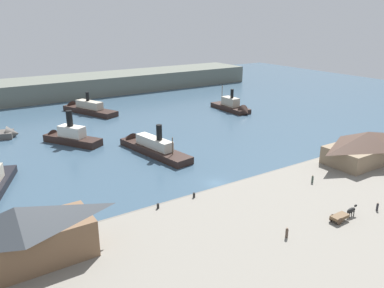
{
  "coord_description": "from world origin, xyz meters",
  "views": [
    {
      "loc": [
        -43.6,
        -57.94,
        33.02
      ],
      "look_at": [
        6.63,
        19.38,
        2.0
      ],
      "focal_mm": 35.39,
      "sensor_mm": 36.0,
      "label": 1
    }
  ],
  "objects_px": {
    "horse_cart": "(344,214)",
    "ferry_departing_north": "(234,107)",
    "pedestrian_near_cart": "(312,179)",
    "ferry_approaching_east": "(68,136)",
    "pedestrian_near_west_shed": "(287,233)",
    "mooring_post_center_east": "(158,206)",
    "ferry_moored_east": "(85,108)",
    "pedestrian_walking_east": "(377,207)",
    "ferry_outer_harbor": "(148,146)",
    "ferry_shed_customs_shed": "(366,146)",
    "ferry_shed_east_terminal": "(19,236)",
    "mooring_post_center_west": "(194,195)"
  },
  "relations": [
    {
      "from": "ferry_shed_customs_shed",
      "to": "ferry_outer_harbor",
      "type": "relative_size",
      "value": 0.78
    },
    {
      "from": "pedestrian_near_cart",
      "to": "mooring_post_center_east",
      "type": "relative_size",
      "value": 1.83
    },
    {
      "from": "ferry_shed_east_terminal",
      "to": "mooring_post_center_east",
      "type": "relative_size",
      "value": 21.56
    },
    {
      "from": "mooring_post_center_west",
      "to": "pedestrian_near_cart",
      "type": "bearing_deg",
      "value": -17.7
    },
    {
      "from": "pedestrian_walking_east",
      "to": "mooring_post_center_east",
      "type": "bearing_deg",
      "value": 145.86
    },
    {
      "from": "ferry_shed_east_terminal",
      "to": "ferry_departing_north",
      "type": "distance_m",
      "value": 100.51
    },
    {
      "from": "ferry_shed_east_terminal",
      "to": "ferry_departing_north",
      "type": "relative_size",
      "value": 1.02
    },
    {
      "from": "ferry_departing_north",
      "to": "ferry_approaching_east",
      "type": "height_order",
      "value": "ferry_approaching_east"
    },
    {
      "from": "pedestrian_near_cart",
      "to": "ferry_approaching_east",
      "type": "xyz_separation_m",
      "value": [
        -33.17,
        56.37,
        -0.11
      ]
    },
    {
      "from": "pedestrian_near_west_shed",
      "to": "ferry_approaching_east",
      "type": "xyz_separation_m",
      "value": [
        -13.89,
        67.75,
        -0.15
      ]
    },
    {
      "from": "ferry_shed_customs_shed",
      "to": "ferry_departing_north",
      "type": "distance_m",
      "value": 59.09
    },
    {
      "from": "pedestrian_walking_east",
      "to": "ferry_outer_harbor",
      "type": "xyz_separation_m",
      "value": [
        -17.94,
        52.16,
        -0.45
      ]
    },
    {
      "from": "ferry_moored_east",
      "to": "pedestrian_near_west_shed",
      "type": "bearing_deg",
      "value": -90.7
    },
    {
      "from": "pedestrian_near_west_shed",
      "to": "mooring_post_center_east",
      "type": "bearing_deg",
      "value": 122.52
    },
    {
      "from": "mooring_post_center_east",
      "to": "ferry_outer_harbor",
      "type": "relative_size",
      "value": 0.03
    },
    {
      "from": "ferry_shed_east_terminal",
      "to": "ferry_outer_harbor",
      "type": "relative_size",
      "value": 0.73
    },
    {
      "from": "pedestrian_near_cart",
      "to": "ferry_departing_north",
      "type": "bearing_deg",
      "value": 64.67
    },
    {
      "from": "horse_cart",
      "to": "pedestrian_near_west_shed",
      "type": "xyz_separation_m",
      "value": [
        -11.86,
        1.27,
        -0.13
      ]
    },
    {
      "from": "ferry_departing_north",
      "to": "pedestrian_near_cart",
      "type": "bearing_deg",
      "value": -115.33
    },
    {
      "from": "pedestrian_near_cart",
      "to": "ferry_departing_north",
      "type": "height_order",
      "value": "ferry_departing_north"
    },
    {
      "from": "ferry_outer_harbor",
      "to": "ferry_shed_east_terminal",
      "type": "bearing_deg",
      "value": -136.11
    },
    {
      "from": "horse_cart",
      "to": "ferry_departing_north",
      "type": "xyz_separation_m",
      "value": [
        35.95,
        72.93,
        -0.67
      ]
    },
    {
      "from": "ferry_outer_harbor",
      "to": "mooring_post_center_east",
      "type": "bearing_deg",
      "value": -113.75
    },
    {
      "from": "ferry_shed_east_terminal",
      "to": "pedestrian_near_cart",
      "type": "distance_m",
      "value": 54.36
    },
    {
      "from": "horse_cart",
      "to": "ferry_outer_harbor",
      "type": "height_order",
      "value": "ferry_outer_harbor"
    },
    {
      "from": "ferry_shed_customs_shed",
      "to": "ferry_approaching_east",
      "type": "xyz_separation_m",
      "value": [
        -53.45,
        54.52,
        -2.9
      ]
    },
    {
      "from": "mooring_post_center_west",
      "to": "horse_cart",
      "type": "bearing_deg",
      "value": -51.21
    },
    {
      "from": "horse_cart",
      "to": "mooring_post_center_west",
      "type": "xyz_separation_m",
      "value": [
        -16.25,
        20.22,
        -0.47
      ]
    },
    {
      "from": "pedestrian_near_cart",
      "to": "ferry_moored_east",
      "type": "bearing_deg",
      "value": 101.53
    },
    {
      "from": "horse_cart",
      "to": "pedestrian_walking_east",
      "type": "relative_size",
      "value": 4.0
    },
    {
      "from": "pedestrian_walking_east",
      "to": "mooring_post_center_west",
      "type": "xyz_separation_m",
      "value": [
        -23.87,
        21.46,
        -0.24
      ]
    },
    {
      "from": "pedestrian_near_west_shed",
      "to": "ferry_outer_harbor",
      "type": "xyz_separation_m",
      "value": [
        1.54,
        49.64,
        -0.56
      ]
    },
    {
      "from": "pedestrian_near_cart",
      "to": "ferry_approaching_east",
      "type": "height_order",
      "value": "ferry_approaching_east"
    },
    {
      "from": "pedestrian_near_west_shed",
      "to": "pedestrian_near_cart",
      "type": "relative_size",
      "value": 1.05
    },
    {
      "from": "ferry_shed_customs_shed",
      "to": "mooring_post_center_west",
      "type": "bearing_deg",
      "value": 172.6
    },
    {
      "from": "ferry_outer_harbor",
      "to": "pedestrian_near_cart",
      "type": "bearing_deg",
      "value": -65.12
    },
    {
      "from": "horse_cart",
      "to": "mooring_post_center_east",
      "type": "height_order",
      "value": "horse_cart"
    },
    {
      "from": "pedestrian_near_west_shed",
      "to": "ferry_moored_east",
      "type": "height_order",
      "value": "ferry_moored_east"
    },
    {
      "from": "horse_cart",
      "to": "pedestrian_near_cart",
      "type": "distance_m",
      "value": 14.68
    },
    {
      "from": "horse_cart",
      "to": "ferry_approaching_east",
      "type": "relative_size",
      "value": 0.33
    },
    {
      "from": "pedestrian_near_west_shed",
      "to": "ferry_approaching_east",
      "type": "height_order",
      "value": "ferry_approaching_east"
    },
    {
      "from": "pedestrian_walking_east",
      "to": "pedestrian_near_cart",
      "type": "bearing_deg",
      "value": 90.83
    },
    {
      "from": "pedestrian_near_west_shed",
      "to": "pedestrian_near_cart",
      "type": "distance_m",
      "value": 22.39
    },
    {
      "from": "horse_cart",
      "to": "pedestrian_near_west_shed",
      "type": "relative_size",
      "value": 3.46
    },
    {
      "from": "ferry_moored_east",
      "to": "pedestrian_walking_east",
      "type": "bearing_deg",
      "value": -79.9
    },
    {
      "from": "ferry_approaching_east",
      "to": "pedestrian_near_west_shed",
      "type": "bearing_deg",
      "value": -78.41
    },
    {
      "from": "mooring_post_center_east",
      "to": "ferry_departing_north",
      "type": "bearing_deg",
      "value": 41.44
    },
    {
      "from": "mooring_post_center_east",
      "to": "ferry_outer_harbor",
      "type": "bearing_deg",
      "value": 66.25
    },
    {
      "from": "horse_cart",
      "to": "mooring_post_center_west",
      "type": "distance_m",
      "value": 25.94
    },
    {
      "from": "ferry_moored_east",
      "to": "horse_cart",
      "type": "bearing_deg",
      "value": -84.0
    }
  ]
}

